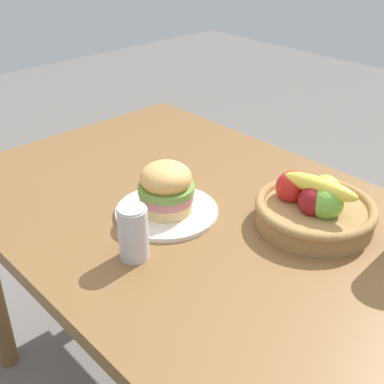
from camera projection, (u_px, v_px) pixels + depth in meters
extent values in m
cube|color=brown|center=(205.00, 220.00, 1.28)|extent=(1.40, 0.90, 0.04)
cylinder|color=brown|center=(164.00, 204.00, 2.08)|extent=(0.07, 0.07, 0.71)
cylinder|color=silver|center=(167.00, 212.00, 1.27)|extent=(0.26, 0.26, 0.01)
cylinder|color=#E5BC75|center=(167.00, 204.00, 1.26)|extent=(0.13, 0.13, 0.03)
cylinder|color=#C67075|center=(166.00, 195.00, 1.25)|extent=(0.13, 0.13, 0.02)
cylinder|color=olive|center=(166.00, 188.00, 1.24)|extent=(0.14, 0.14, 0.02)
ellipsoid|color=#EAAD5D|center=(166.00, 178.00, 1.22)|extent=(0.13, 0.13, 0.08)
cylinder|color=silver|center=(133.00, 233.00, 1.09)|extent=(0.07, 0.07, 0.12)
cylinder|color=silver|center=(132.00, 209.00, 1.06)|extent=(0.06, 0.06, 0.00)
cylinder|color=#9E7542|center=(314.00, 215.00, 1.22)|extent=(0.28, 0.28, 0.05)
torus|color=#9E7542|center=(316.00, 207.00, 1.21)|extent=(0.29, 0.29, 0.02)
sphere|color=#6BAD38|center=(326.00, 203.00, 1.17)|extent=(0.08, 0.08, 0.08)
sphere|color=gold|center=(325.00, 190.00, 1.22)|extent=(0.08, 0.08, 0.08)
sphere|color=red|center=(292.00, 187.00, 1.23)|extent=(0.08, 0.08, 0.08)
sphere|color=maroon|center=(313.00, 201.00, 1.18)|extent=(0.07, 0.07, 0.07)
ellipsoid|color=yellow|center=(320.00, 187.00, 1.17)|extent=(0.19, 0.08, 0.05)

